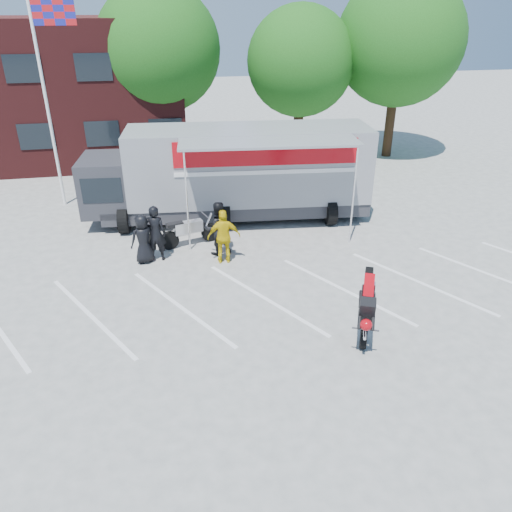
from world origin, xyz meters
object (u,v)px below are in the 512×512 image
object	(u,v)px
tree_left	(159,49)
parked_motorcycle	(191,245)
tree_right	(400,41)
spectator_leather_a	(143,239)
tree_mid	(301,62)
spectator_leather_b	(155,233)
flagpole	(49,78)
spectator_hivis	(224,237)
transporter_truck	(237,217)
spectator_leather_c	(218,228)
stunt_bike_rider	(363,331)

from	to	relation	value
tree_left	parked_motorcycle	world-z (taller)	tree_left
tree_right	spectator_leather_a	bearing A→B (deg)	-141.34
tree_mid	spectator_leather_a	size ratio (longest dim) A/B	4.67
tree_right	spectator_leather_b	world-z (taller)	tree_right
spectator_leather_a	parked_motorcycle	bearing A→B (deg)	-166.91
flagpole	spectator_leather_a	world-z (taller)	flagpole
flagpole	tree_mid	size ratio (longest dim) A/B	1.04
flagpole	spectator_hivis	world-z (taller)	flagpole
tree_right	transporter_truck	xyz separation A→B (m)	(-9.61, -7.32, -5.88)
flagpole	spectator_leather_c	world-z (taller)	flagpole
tree_right	spectator_hivis	xyz separation A→B (m)	(-10.61, -11.03, -4.97)
spectator_hivis	flagpole	bearing A→B (deg)	-46.88
tree_left	spectator_hivis	distance (m)	13.45
flagpole	stunt_bike_rider	size ratio (longest dim) A/B	3.99
parked_motorcycle	spectator_leather_a	world-z (taller)	spectator_leather_a
parked_motorcycle	spectator_leather_c	distance (m)	1.52
tree_left	flagpole	bearing A→B (deg)	-125.28
flagpole	spectator_leather_a	bearing A→B (deg)	-62.84
tree_left	tree_right	bearing A→B (deg)	-7.13
tree_mid	parked_motorcycle	world-z (taller)	tree_mid
tree_right	parked_motorcycle	size ratio (longest dim) A/B	4.16
spectator_leather_b	spectator_leather_c	size ratio (longest dim) A/B	1.02
tree_left	tree_right	distance (m)	12.10
stunt_bike_rider	spectator_leather_b	bearing A→B (deg)	157.36
transporter_truck	spectator_leather_b	bearing A→B (deg)	-130.27
transporter_truck	spectator_leather_a	size ratio (longest dim) A/B	6.70
stunt_bike_rider	tree_mid	bearing A→B (deg)	103.39
stunt_bike_rider	spectator_hivis	size ratio (longest dim) A/B	1.11
transporter_truck	spectator_leather_a	world-z (taller)	transporter_truck
flagpole	tree_mid	distance (m)	12.31
transporter_truck	spectator_leather_b	distance (m)	4.50
spectator_leather_a	spectator_hivis	world-z (taller)	spectator_hivis
spectator_leather_c	spectator_hivis	xyz separation A→B (m)	(0.12, -0.66, -0.02)
tree_left	spectator_leather_c	distance (m)	12.81
stunt_bike_rider	spectator_leather_c	bearing A→B (deg)	143.31
tree_mid	stunt_bike_rider	bearing A→B (deg)	-99.35
tree_left	tree_mid	size ratio (longest dim) A/B	1.13
stunt_bike_rider	spectator_leather_c	world-z (taller)	spectator_leather_c
stunt_bike_rider	spectator_leather_c	distance (m)	6.13
parked_motorcycle	tree_left	bearing A→B (deg)	-13.33
stunt_bike_rider	spectator_leather_a	distance (m)	7.53
spectator_leather_c	tree_right	bearing A→B (deg)	-145.48
spectator_leather_b	flagpole	bearing A→B (deg)	-45.13
spectator_leather_b	spectator_leather_c	world-z (taller)	spectator_leather_b
transporter_truck	tree_mid	bearing A→B (deg)	64.61
parked_motorcycle	spectator_leather_c	world-z (taller)	spectator_leather_c
parked_motorcycle	stunt_bike_rider	bearing A→B (deg)	-162.36
tree_left	stunt_bike_rider	distance (m)	18.49
spectator_leather_a	spectator_hivis	bearing A→B (deg)	149.02
transporter_truck	flagpole	bearing A→B (deg)	162.08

